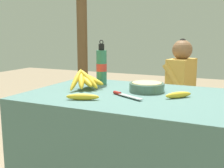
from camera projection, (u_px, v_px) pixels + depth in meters
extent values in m
cube|color=#4C706B|center=(126.00, 157.00, 1.70)|extent=(1.13, 0.82, 0.79)
sphere|color=#4C381E|center=(81.00, 79.00, 1.78)|extent=(0.04, 0.04, 0.04)
ellipsoid|color=gold|center=(76.00, 80.00, 1.71)|extent=(0.04, 0.17, 0.13)
ellipsoid|color=gold|center=(81.00, 80.00, 1.72)|extent=(0.11, 0.15, 0.11)
ellipsoid|color=gold|center=(86.00, 80.00, 1.73)|extent=(0.16, 0.12, 0.09)
ellipsoid|color=gold|center=(89.00, 79.00, 1.74)|extent=(0.17, 0.07, 0.13)
ellipsoid|color=gold|center=(91.00, 80.00, 1.76)|extent=(0.18, 0.07, 0.09)
ellipsoid|color=gold|center=(91.00, 79.00, 1.79)|extent=(0.16, 0.12, 0.11)
ellipsoid|color=gold|center=(89.00, 78.00, 1.81)|extent=(0.10, 0.14, 0.11)
ellipsoid|color=gold|center=(87.00, 78.00, 1.83)|extent=(0.06, 0.18, 0.11)
cylinder|color=#4C6B5B|center=(147.00, 88.00, 1.69)|extent=(0.21, 0.21, 0.05)
torus|color=#4C6B5B|center=(147.00, 84.00, 1.68)|extent=(0.21, 0.21, 0.01)
cylinder|color=#D1B77A|center=(147.00, 83.00, 1.68)|extent=(0.18, 0.18, 0.01)
cylinder|color=#337556|center=(102.00, 67.00, 1.92)|extent=(0.07, 0.07, 0.23)
cylinder|color=red|center=(102.00, 67.00, 1.92)|extent=(0.07, 0.07, 0.05)
cylinder|color=black|center=(101.00, 47.00, 1.89)|extent=(0.04, 0.04, 0.04)
torus|color=black|center=(101.00, 42.00, 1.89)|extent=(0.03, 0.01, 0.03)
ellipsoid|color=gold|center=(83.00, 97.00, 1.47)|extent=(0.18, 0.10, 0.03)
ellipsoid|color=gold|center=(178.00, 95.00, 1.52)|extent=(0.14, 0.14, 0.03)
cube|color=#BCBCC1|center=(130.00, 97.00, 1.51)|extent=(0.17, 0.11, 0.00)
cylinder|color=maroon|center=(117.00, 93.00, 1.60)|extent=(0.06, 0.04, 0.02)
cube|color=brown|center=(175.00, 102.00, 2.95)|extent=(1.48, 0.32, 0.04)
cube|color=brown|center=(115.00, 118.00, 3.15)|extent=(0.06, 0.06, 0.41)
cube|color=brown|center=(123.00, 112.00, 3.36)|extent=(0.06, 0.06, 0.41)
cylinder|color=#564C60|center=(153.00, 120.00, 3.01)|extent=(0.09, 0.09, 0.44)
cylinder|color=#564C60|center=(164.00, 101.00, 2.90)|extent=(0.31, 0.15, 0.09)
cylinder|color=#564C60|center=(161.00, 116.00, 3.16)|extent=(0.09, 0.09, 0.44)
cylinder|color=#564C60|center=(172.00, 97.00, 3.05)|extent=(0.31, 0.15, 0.09)
cube|color=gold|center=(181.00, 80.00, 2.86)|extent=(0.26, 0.37, 0.44)
cylinder|color=gold|center=(172.00, 76.00, 2.73)|extent=(0.21, 0.10, 0.25)
cylinder|color=gold|center=(184.00, 72.00, 2.99)|extent=(0.21, 0.10, 0.25)
sphere|color=brown|center=(182.00, 50.00, 2.80)|extent=(0.20, 0.20, 0.20)
sphere|color=black|center=(183.00, 42.00, 2.79)|extent=(0.08, 0.08, 0.08)
sphere|color=#4C381E|center=(139.00, 92.00, 3.11)|extent=(0.04, 0.04, 0.04)
ellipsoid|color=olive|center=(138.00, 93.00, 3.06)|extent=(0.06, 0.15, 0.08)
ellipsoid|color=olive|center=(141.00, 93.00, 3.06)|extent=(0.12, 0.12, 0.11)
ellipsoid|color=olive|center=(142.00, 93.00, 3.08)|extent=(0.13, 0.06, 0.10)
ellipsoid|color=olive|center=(143.00, 92.00, 3.10)|extent=(0.15, 0.08, 0.08)
ellipsoid|color=olive|center=(142.00, 92.00, 3.13)|extent=(0.11, 0.13, 0.08)
ellipsoid|color=olive|center=(141.00, 91.00, 3.15)|extent=(0.07, 0.15, 0.09)
cylinder|color=brown|center=(82.00, 21.00, 3.62)|extent=(0.13, 0.13, 2.59)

